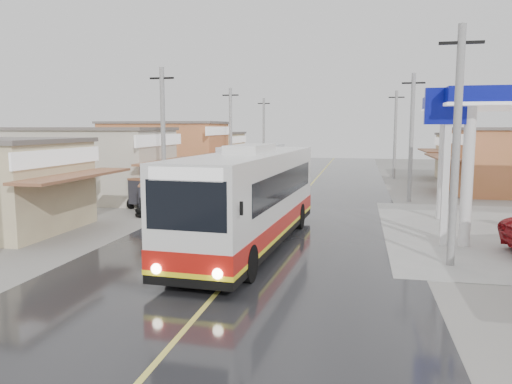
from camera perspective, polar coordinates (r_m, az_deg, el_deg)
ground at (r=18.60m, az=-0.67°, el=-7.20°), size 120.00×120.00×0.00m
road at (r=33.13m, az=4.93°, el=-0.75°), size 12.00×90.00×0.02m
centre_line at (r=33.13m, az=4.93°, el=-0.73°), size 0.15×90.00×0.01m
shopfronts_left at (r=39.65m, az=-13.52°, el=0.40°), size 11.00×44.00×5.20m
utility_poles_left at (r=35.60m, az=-6.13°, el=-0.21°), size 1.60×50.00×8.00m
utility_poles_right at (r=33.05m, az=17.07°, el=-1.09°), size 1.60×36.00×8.00m
coach_bus at (r=19.53m, az=-0.53°, el=-0.71°), size 3.63×12.98×4.01m
second_bus at (r=40.33m, az=-0.27°, el=3.20°), size 3.69×9.97×3.23m
cyclist at (r=27.49m, az=-3.45°, el=-1.01°), size 1.06×2.01×2.06m
tricycle_near at (r=28.34m, az=-11.89°, el=-0.41°), size 1.98×2.26×1.60m
tricycle_far at (r=29.82m, az=-12.12°, el=0.19°), size 2.02×2.63×1.80m
tyre_stack at (r=26.98m, az=-12.69°, el=-2.30°), size 0.90×0.90×0.46m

